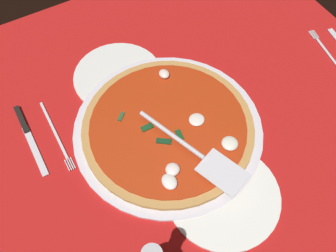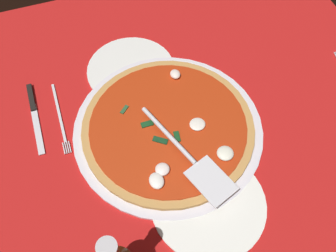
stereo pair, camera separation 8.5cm
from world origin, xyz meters
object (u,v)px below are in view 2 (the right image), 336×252
object	(u,v)px
place_setting_far	(47,116)
pizza	(168,127)
pizza_server	(190,158)
dinner_plate_right	(131,70)
dinner_plate_left	(208,204)

from	to	relation	value
place_setting_far	pizza	bearing A→B (deg)	62.98
pizza_server	dinner_plate_right	bearing A→B (deg)	168.24
dinner_plate_left	pizza	xyz separation A→B (cm)	(19.16, 1.88, 1.29)
pizza	dinner_plate_left	bearing A→B (deg)	-174.40
pizza	pizza_server	distance (cm)	10.10
pizza	place_setting_far	xyz separation A→B (cm)	(13.12, 25.34, -1.44)
place_setting_far	dinner_plate_left	bearing A→B (deg)	40.50
pizza_server	pizza	bearing A→B (deg)	167.03
pizza	pizza_server	bearing A→B (deg)	-172.93
dinner_plate_left	pizza_server	bearing A→B (deg)	4.07
dinner_plate_left	dinner_plate_right	size ratio (longest dim) A/B	1.07
dinner_plate_right	pizza_server	bearing A→B (deg)	-171.72
dinner_plate_left	place_setting_far	bearing A→B (deg)	40.14
pizza	place_setting_far	world-z (taller)	pizza
dinner_plate_right	place_setting_far	xyz separation A→B (cm)	(-6.68, 22.25, -0.15)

